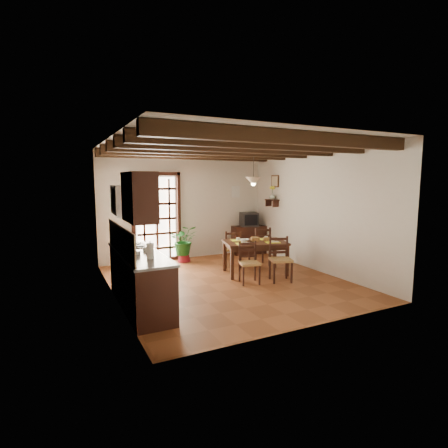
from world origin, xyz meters
TOP-DOWN VIEW (x-y plane):
  - ground_plane at (0.00, 0.00)m, footprint 5.00×5.00m
  - room_shell at (0.00, 0.00)m, footprint 4.52×5.02m
  - ceiling_beams at (0.00, 0.00)m, footprint 4.50×4.34m
  - french_door at (-0.80, 2.45)m, footprint 1.26×0.11m
  - kitchen_counter at (-1.96, -0.60)m, footprint 0.64×2.25m
  - upper_cabinet at (-2.08, -1.30)m, footprint 0.35×0.80m
  - range_hood at (-2.05, -0.05)m, footprint 0.38×0.60m
  - counter_items at (-1.95, -0.51)m, footprint 0.50×1.43m
  - dining_table at (0.83, 0.32)m, footprint 1.51×1.16m
  - chair_near_left at (0.34, -0.27)m, footprint 0.47×0.46m
  - chair_near_right at (0.99, -0.43)m, footprint 0.53×0.52m
  - chair_far_left at (0.67, 1.07)m, footprint 0.53×0.52m
  - chair_far_right at (1.32, 0.90)m, footprint 0.47×0.45m
  - table_setting at (0.83, 0.32)m, footprint 0.98×0.65m
  - table_bowl at (0.61, 0.42)m, footprint 0.24×0.24m
  - sideboard at (1.79, 2.23)m, footprint 0.98×0.54m
  - crt_tv at (1.79, 2.22)m, footprint 0.54×0.51m
  - fuse_box at (1.50, 2.48)m, footprint 0.25×0.03m
  - plant_pot at (-0.21, 2.08)m, footprint 0.33×0.33m
  - potted_plant at (-0.21, 2.08)m, footprint 2.04×1.84m
  - wall_shelf at (2.14, 1.60)m, footprint 0.20×0.42m
  - shelf_vase at (2.14, 1.60)m, footprint 0.15×0.15m
  - shelf_flowers at (2.14, 1.60)m, footprint 0.14×0.14m
  - framed_picture at (2.22, 1.60)m, footprint 0.03×0.32m
  - pendant_lamp at (0.83, 0.42)m, footprint 0.36×0.36m

SIDE VIEW (x-z plane):
  - ground_plane at x=0.00m, z-range 0.00..0.00m
  - plant_pot at x=-0.21m, z-range 0.01..0.21m
  - chair_near_left at x=0.34m, z-range -0.16..0.68m
  - chair_far_left at x=0.67m, z-range -0.17..0.72m
  - chair_near_right at x=0.99m, z-range -0.17..0.75m
  - chair_far_right at x=1.32m, z-range -0.18..0.77m
  - sideboard at x=1.79m, z-range 0.00..0.79m
  - kitchen_counter at x=-1.96m, z-range -0.22..1.16m
  - potted_plant at x=-0.21m, z-range -0.42..1.56m
  - dining_table at x=0.83m, z-range 0.27..1.00m
  - table_setting at x=0.83m, z-range 0.69..0.78m
  - table_bowl at x=0.61m, z-range 0.73..0.78m
  - counter_items at x=-1.95m, z-range 0.83..1.08m
  - crt_tv at x=1.79m, z-range 0.78..1.17m
  - french_door at x=-0.80m, z-range 0.02..2.34m
  - wall_shelf at x=2.14m, z-range 1.41..1.61m
  - shelf_vase at x=2.14m, z-range 1.57..1.73m
  - range_hood at x=-2.05m, z-range 1.46..2.00m
  - fuse_box at x=1.50m, z-range 1.59..1.91m
  - room_shell at x=0.00m, z-range 0.41..3.22m
  - upper_cabinet at x=-2.08m, z-range 1.50..2.20m
  - shelf_flowers at x=2.14m, z-range 1.68..2.04m
  - framed_picture at x=2.22m, z-range 1.89..2.21m
  - pendant_lamp at x=0.83m, z-range 1.66..2.50m
  - ceiling_beams at x=0.00m, z-range 2.59..2.79m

